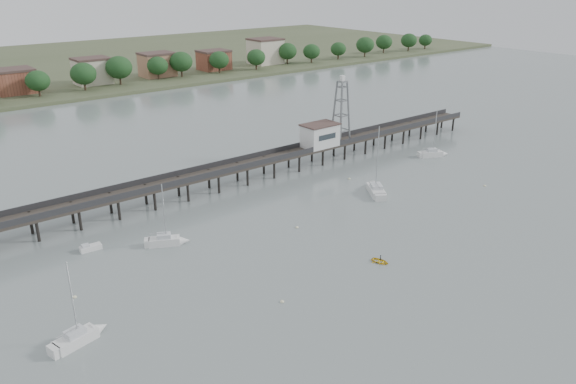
% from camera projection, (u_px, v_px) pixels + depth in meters
% --- Properties ---
extents(ground_plane, '(500.00, 500.00, 0.00)m').
position_uv_depth(ground_plane, '(482.00, 317.00, 72.30)').
color(ground_plane, gray).
rests_on(ground_plane, ground).
extents(pier, '(150.00, 5.00, 5.50)m').
position_uv_depth(pier, '(228.00, 169.00, 114.61)').
color(pier, '#2D2823').
rests_on(pier, ground).
extents(pier_building, '(8.40, 5.40, 5.30)m').
position_uv_depth(pier_building, '(320.00, 135.00, 128.03)').
color(pier_building, silver).
rests_on(pier_building, ground).
extents(lattice_tower, '(3.20, 3.20, 15.50)m').
position_uv_depth(lattice_tower, '(341.00, 112.00, 130.17)').
color(lattice_tower, slate).
rests_on(lattice_tower, ground).
extents(sailboat_a, '(7.16, 3.57, 11.51)m').
position_uv_depth(sailboat_a, '(83.00, 336.00, 67.43)').
color(sailboat_a, white).
rests_on(sailboat_a, ground).
extents(sailboat_c, '(7.01, 8.80, 14.54)m').
position_uv_depth(sailboat_c, '(374.00, 188.00, 113.43)').
color(sailboat_c, white).
rests_on(sailboat_c, ground).
extents(sailboat_b, '(6.71, 4.72, 11.02)m').
position_uv_depth(sailboat_b, '(170.00, 241.00, 91.16)').
color(sailboat_b, white).
rests_on(sailboat_b, ground).
extents(sailboat_e, '(7.13, 4.91, 11.62)m').
position_uv_depth(sailboat_e, '(435.00, 154.00, 134.77)').
color(sailboat_e, white).
rests_on(sailboat_e, ground).
extents(white_tender, '(3.42, 1.57, 1.30)m').
position_uv_depth(white_tender, '(90.00, 248.00, 89.39)').
color(white_tender, white).
rests_on(white_tender, ground).
extents(yellow_dinghy, '(2.06, 1.06, 2.77)m').
position_uv_depth(yellow_dinghy, '(380.00, 262.00, 85.80)').
color(yellow_dinghy, yellow).
rests_on(yellow_dinghy, ground).
extents(dinghy_occupant, '(0.72, 1.05, 0.24)m').
position_uv_depth(dinghy_occupant, '(380.00, 262.00, 85.80)').
color(dinghy_occupant, black).
rests_on(dinghy_occupant, ground).
extents(mooring_buoys, '(81.91, 29.51, 0.39)m').
position_uv_depth(mooring_buoys, '(318.00, 228.00, 97.13)').
color(mooring_buoys, '#F1EFBC').
rests_on(mooring_buoys, ground).
extents(far_shore, '(500.00, 170.00, 10.40)m').
position_uv_depth(far_shore, '(7.00, 70.00, 246.66)').
color(far_shore, '#475133').
rests_on(far_shore, ground).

